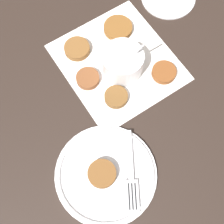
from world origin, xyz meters
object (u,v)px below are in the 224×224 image
sauce_bowl (124,62)px  fritter_on_plate (102,174)px  serving_plate (106,174)px  fork (131,179)px

sauce_bowl → fritter_on_plate: (-0.22, 0.18, -0.01)m
serving_plate → fritter_on_plate: bearing=71.7°
sauce_bowl → fritter_on_plate: sauce_bowl is taller
serving_plate → fritter_on_plate: size_ratio=3.62×
sauce_bowl → serving_plate: 0.28m
serving_plate → fritter_on_plate: (0.00, 0.01, 0.02)m
sauce_bowl → fork: sauce_bowl is taller
fritter_on_plate → serving_plate: bearing=-108.3°
serving_plate → fork: bearing=-132.6°
sauce_bowl → fork: 0.29m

